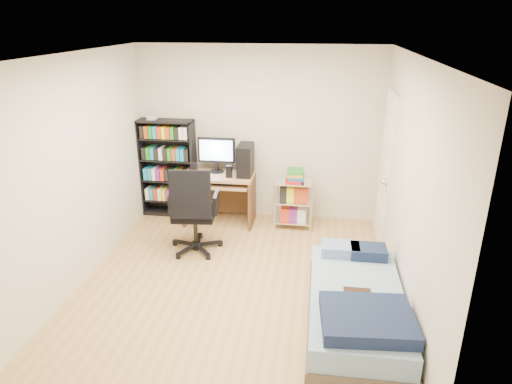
# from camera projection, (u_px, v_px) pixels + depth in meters

# --- Properties ---
(room) EXTENTS (3.58, 4.08, 2.58)m
(room) POSITION_uv_depth(u_px,v_px,m) (234.00, 181.00, 4.72)
(room) COLOR tan
(room) RESTS_ON ground
(media_shelf) EXTENTS (0.82, 0.27, 1.52)m
(media_shelf) POSITION_uv_depth(u_px,v_px,m) (168.00, 167.00, 6.77)
(media_shelf) COLOR black
(media_shelf) RESTS_ON room
(computer_desk) EXTENTS (0.99, 0.57, 1.24)m
(computer_desk) POSITION_uv_depth(u_px,v_px,m) (227.00, 178.00, 6.54)
(computer_desk) COLOR tan
(computer_desk) RESTS_ON room
(office_chair) EXTENTS (0.75, 0.75, 1.15)m
(office_chair) POSITION_uv_depth(u_px,v_px,m) (195.00, 225.00, 5.78)
(office_chair) COLOR black
(office_chair) RESTS_ON room
(wire_cart) EXTENTS (0.54, 0.39, 0.85)m
(wire_cart) POSITION_uv_depth(u_px,v_px,m) (294.00, 190.00, 6.42)
(wire_cart) COLOR silver
(wire_cart) RESTS_ON room
(bed) EXTENTS (0.91, 1.81, 0.52)m
(bed) POSITION_uv_depth(u_px,v_px,m) (356.00, 308.00, 4.37)
(bed) COLOR brown
(bed) RESTS_ON room
(door) EXTENTS (0.12, 0.80, 2.00)m
(door) POSITION_uv_depth(u_px,v_px,m) (386.00, 170.00, 5.84)
(door) COLOR silver
(door) RESTS_ON room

